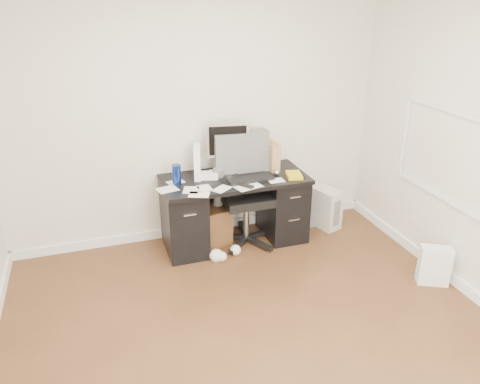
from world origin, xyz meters
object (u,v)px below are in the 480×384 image
object	(u,v)px
desk	(235,208)
pc_tower	(322,206)
keyboard	(250,179)
office_chair	(246,191)
wicker_basket	(208,224)
lcd_monitor	(228,148)

from	to	relation	value
desk	pc_tower	bearing A→B (deg)	3.57
keyboard	office_chair	distance (m)	0.20
wicker_basket	office_chair	bearing A→B (deg)	-18.57
office_chair	keyboard	bearing A→B (deg)	-83.92
desk	lcd_monitor	size ratio (longest dim) A/B	2.71
keyboard	wicker_basket	distance (m)	0.73
office_chair	wicker_basket	xyz separation A→B (m)	(-0.39, 0.13, -0.39)
keyboard	pc_tower	distance (m)	1.11
desk	office_chair	xyz separation A→B (m)	(0.12, -0.04, 0.19)
lcd_monitor	office_chair	distance (m)	0.49
office_chair	lcd_monitor	bearing A→B (deg)	130.68
lcd_monitor	wicker_basket	distance (m)	0.86
lcd_monitor	pc_tower	xyz separation A→B (m)	(1.11, -0.07, -0.80)
lcd_monitor	wicker_basket	bearing A→B (deg)	-160.33
lcd_monitor	pc_tower	world-z (taller)	lcd_monitor
desk	lcd_monitor	distance (m)	0.64
desk	pc_tower	xyz separation A→B (m)	(1.08, 0.07, -0.17)
desk	pc_tower	world-z (taller)	desk
keyboard	wicker_basket	xyz separation A→B (m)	(-0.40, 0.23, -0.56)
pc_tower	wicker_basket	distance (m)	1.36
office_chair	pc_tower	size ratio (longest dim) A/B	2.56
lcd_monitor	keyboard	xyz separation A→B (m)	(0.16, -0.27, -0.26)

